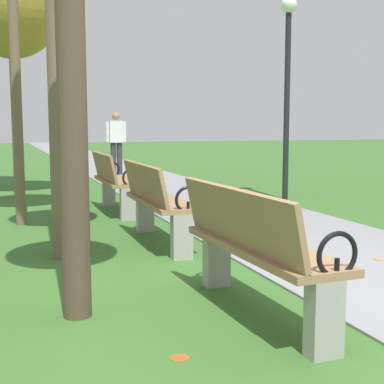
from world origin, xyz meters
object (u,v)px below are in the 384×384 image
(lamp_post, at_px, (288,67))
(park_bench_2, at_px, (157,201))
(tree_4, at_px, (10,1))
(pedestrian_walking, at_px, (116,140))
(park_bench_3, at_px, (114,180))
(park_bench_1, at_px, (254,247))

(lamp_post, bearing_deg, park_bench_2, -138.66)
(lamp_post, bearing_deg, tree_4, 155.29)
(park_bench_2, xyz_separation_m, pedestrian_walking, (1.27, 8.32, 0.44))
(park_bench_3, relative_size, pedestrian_walking, 0.99)
(park_bench_2, height_order, pedestrian_walking, pedestrian_walking)
(park_bench_2, bearing_deg, tree_4, 105.26)
(park_bench_2, distance_m, pedestrian_walking, 8.43)
(tree_4, bearing_deg, park_bench_3, -61.72)
(tree_4, bearing_deg, park_bench_2, -74.74)
(pedestrian_walking, distance_m, lamp_post, 6.02)
(park_bench_2, xyz_separation_m, lamp_post, (3.14, 2.76, 1.82))
(park_bench_2, relative_size, lamp_post, 0.46)
(park_bench_2, relative_size, tree_4, 0.35)
(pedestrian_walking, bearing_deg, park_bench_1, -96.75)
(park_bench_1, bearing_deg, park_bench_3, 90.00)
(tree_4, relative_size, lamp_post, 1.30)
(park_bench_3, distance_m, tree_4, 4.10)
(tree_4, height_order, pedestrian_walking, tree_4)
(park_bench_1, xyz_separation_m, park_bench_2, (-0.00, 2.43, 0.00))
(park_bench_2, bearing_deg, park_bench_1, -90.00)
(park_bench_3, bearing_deg, lamp_post, 7.10)
(park_bench_2, height_order, park_bench_3, same)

